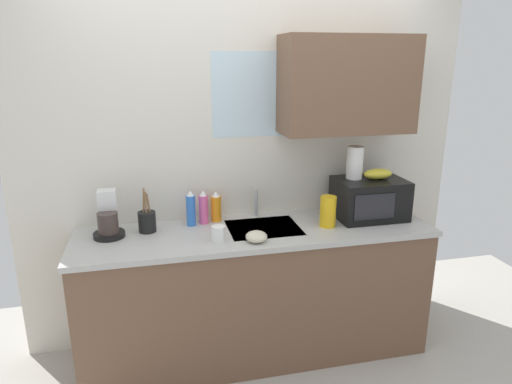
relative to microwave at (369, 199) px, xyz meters
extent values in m
cube|color=silver|center=(-0.81, 0.30, 0.21)|extent=(3.06, 0.10, 2.50)
cube|color=brown|center=(-0.17, 0.09, 0.75)|extent=(0.87, 0.32, 0.62)
cube|color=silver|center=(-0.75, 0.26, 0.69)|extent=(0.56, 0.02, 0.55)
cube|color=brown|center=(-0.81, -0.05, -0.60)|extent=(2.26, 0.60, 0.86)
cube|color=#B7B7B2|center=(-0.81, -0.05, -0.15)|extent=(2.29, 0.63, 0.03)
cube|color=#9EA0A5|center=(-0.75, -0.03, -0.21)|extent=(0.46, 0.38, 0.14)
cylinder|color=#B2B5BA|center=(-0.75, 0.19, -0.04)|extent=(0.03, 0.03, 0.20)
cube|color=black|center=(0.00, 0.00, 0.00)|extent=(0.46, 0.34, 0.27)
cube|color=black|center=(-0.05, -0.17, 0.00)|extent=(0.28, 0.01, 0.17)
ellipsoid|color=gold|center=(0.05, 0.00, 0.17)|extent=(0.20, 0.11, 0.07)
cylinder|color=white|center=(-0.10, 0.05, 0.24)|extent=(0.11, 0.11, 0.22)
cylinder|color=black|center=(-1.72, 0.03, -0.12)|extent=(0.19, 0.19, 0.03)
cylinder|color=#3F332D|center=(-1.72, 0.02, -0.04)|extent=(0.12, 0.12, 0.13)
cube|color=silver|center=(-1.72, 0.10, 0.01)|extent=(0.11, 0.09, 0.26)
cylinder|color=orange|center=(-1.03, 0.17, -0.05)|extent=(0.07, 0.07, 0.17)
cone|color=white|center=(-1.03, 0.17, 0.05)|extent=(0.05, 0.05, 0.04)
cylinder|color=#E55999|center=(-1.12, 0.14, -0.04)|extent=(0.06, 0.06, 0.19)
cone|color=white|center=(-1.12, 0.14, 0.07)|extent=(0.05, 0.05, 0.04)
cylinder|color=blue|center=(-1.20, 0.12, -0.03)|extent=(0.06, 0.06, 0.20)
cone|color=white|center=(-1.20, 0.12, 0.09)|extent=(0.05, 0.05, 0.04)
cylinder|color=gold|center=(-0.34, -0.10, -0.03)|extent=(0.10, 0.10, 0.20)
cylinder|color=white|center=(-1.07, -0.19, -0.09)|extent=(0.08, 0.08, 0.09)
cylinder|color=black|center=(-1.49, 0.07, -0.07)|extent=(0.11, 0.11, 0.13)
cylinder|color=olive|center=(-1.50, 0.07, 0.03)|extent=(0.03, 0.02, 0.25)
cylinder|color=olive|center=(-1.47, 0.08, 0.01)|extent=(0.03, 0.01, 0.21)
cylinder|color=olive|center=(-1.49, 0.05, 0.02)|extent=(0.01, 0.02, 0.23)
ellipsoid|color=beige|center=(-0.85, -0.25, -0.10)|extent=(0.13, 0.13, 0.06)
camera|label=1|loc=(-1.43, -2.72, 0.93)|focal=32.00mm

